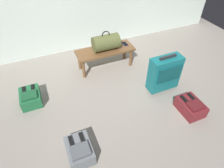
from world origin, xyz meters
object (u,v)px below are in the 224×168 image
at_px(suitcase_upright_teal, 164,73).
at_px(backpack_green, 31,97).
at_px(bench, 105,52).
at_px(backpack_maroon, 191,107).
at_px(backpack_grey, 79,150).
at_px(cell_phone, 125,44).
at_px(duffel_bag_olive, 106,43).

bearing_deg(suitcase_upright_teal, backpack_green, 165.10).
height_order(bench, backpack_green, bench).
relative_size(suitcase_upright_teal, backpack_maroon, 1.67).
bearing_deg(backpack_maroon, backpack_grey, -178.66).
distance_m(cell_phone, backpack_grey, 2.01).
height_order(duffel_bag_olive, backpack_green, duffel_bag_olive).
bearing_deg(suitcase_upright_teal, bench, 123.96).
xyz_separation_m(duffel_bag_olive, cell_phone, (0.37, 0.03, -0.13)).
height_order(duffel_bag_olive, backpack_grey, duffel_bag_olive).
relative_size(suitcase_upright_teal, backpack_green, 1.67).
distance_m(duffel_bag_olive, suitcase_upright_teal, 1.09).
distance_m(duffel_bag_olive, cell_phone, 0.40).
bearing_deg(duffel_bag_olive, backpack_grey, -121.75).
relative_size(cell_phone, suitcase_upright_teal, 0.23).
bearing_deg(backpack_maroon, suitcase_upright_teal, 101.97).
relative_size(bench, duffel_bag_olive, 2.27).
height_order(bench, duffel_bag_olive, duffel_bag_olive).
distance_m(suitcase_upright_teal, backpack_maroon, 0.60).
bearing_deg(backpack_grey, cell_phone, 49.52).
distance_m(backpack_maroon, backpack_grey, 1.62).
height_order(duffel_bag_olive, suitcase_upright_teal, duffel_bag_olive).
xyz_separation_m(bench, suitcase_upright_teal, (0.60, -0.90, 0.01)).
bearing_deg(backpack_grey, backpack_maroon, 1.34).
xyz_separation_m(cell_phone, suitcase_upright_teal, (0.21, -0.93, -0.05)).
relative_size(suitcase_upright_teal, backpack_grey, 1.67).
xyz_separation_m(duffel_bag_olive, backpack_maroon, (0.70, -1.44, -0.41)).
xyz_separation_m(suitcase_upright_teal, backpack_grey, (-1.50, -0.58, -0.23)).
bearing_deg(duffel_bag_olive, backpack_green, -164.26).
xyz_separation_m(cell_phone, backpack_maroon, (0.33, -1.47, -0.28)).
bearing_deg(backpack_green, cell_phone, 13.47).
distance_m(bench, backpack_grey, 1.74).
xyz_separation_m(bench, duffel_bag_olive, (0.02, -0.00, 0.19)).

